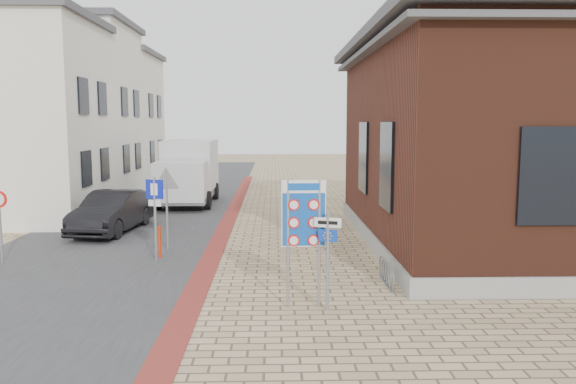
# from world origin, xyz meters

# --- Properties ---
(ground) EXTENTS (120.00, 120.00, 0.00)m
(ground) POSITION_xyz_m (0.00, 0.00, 0.00)
(ground) COLOR tan
(ground) RESTS_ON ground
(road_strip) EXTENTS (7.00, 60.00, 0.02)m
(road_strip) POSITION_xyz_m (-5.50, 15.00, 0.01)
(road_strip) COLOR #38383A
(road_strip) RESTS_ON ground
(curb_strip) EXTENTS (0.60, 40.00, 0.02)m
(curb_strip) POSITION_xyz_m (-2.00, 10.00, 0.01)
(curb_strip) COLOR maroon
(curb_strip) RESTS_ON ground
(brick_building) EXTENTS (13.00, 13.00, 6.80)m
(brick_building) POSITION_xyz_m (8.99, 7.00, 3.49)
(brick_building) COLOR gray
(brick_building) RESTS_ON ground
(townhouse_near) EXTENTS (7.40, 6.40, 8.30)m
(townhouse_near) POSITION_xyz_m (-10.99, 12.00, 4.17)
(townhouse_near) COLOR white
(townhouse_near) RESTS_ON ground
(townhouse_mid) EXTENTS (7.40, 6.40, 9.10)m
(townhouse_mid) POSITION_xyz_m (-10.99, 18.00, 4.57)
(townhouse_mid) COLOR white
(townhouse_mid) RESTS_ON ground
(townhouse_far) EXTENTS (7.40, 6.40, 8.30)m
(townhouse_far) POSITION_xyz_m (-10.99, 24.00, 4.17)
(townhouse_far) COLOR white
(townhouse_far) RESTS_ON ground
(bike_rack) EXTENTS (0.08, 1.80, 0.60)m
(bike_rack) POSITION_xyz_m (2.65, 2.20, 0.26)
(bike_rack) COLOR slate
(bike_rack) RESTS_ON ground
(sedan) EXTENTS (2.14, 4.72, 1.50)m
(sedan) POSITION_xyz_m (-6.04, 9.09, 0.75)
(sedan) COLOR black
(sedan) RESTS_ON ground
(box_truck) EXTENTS (2.56, 5.93, 3.10)m
(box_truck) POSITION_xyz_m (-4.32, 16.22, 1.60)
(box_truck) COLOR slate
(box_truck) RESTS_ON ground
(border_sign) EXTENTS (0.95, 0.09, 2.78)m
(border_sign) POSITION_xyz_m (0.50, 0.50, 2.00)
(border_sign) COLOR gray
(border_sign) RESTS_ON ground
(essen_sign) EXTENTS (0.56, 0.20, 2.13)m
(essen_sign) POSITION_xyz_m (1.00, 0.30, 1.39)
(essen_sign) COLOR gray
(essen_sign) RESTS_ON ground
(parking_sign) EXTENTS (0.52, 0.22, 2.46)m
(parking_sign) POSITION_xyz_m (-3.50, 4.50, 1.68)
(parking_sign) COLOR gray
(parking_sign) RESTS_ON ground
(yield_sign) EXTENTS (0.90, 0.29, 2.57)m
(yield_sign) POSITION_xyz_m (-3.45, 6.00, 1.97)
(yield_sign) COLOR gray
(yield_sign) RESTS_ON ground
(speed_sign) EXTENTS (0.49, 0.07, 2.10)m
(speed_sign) POSITION_xyz_m (-7.86, 4.50, 1.38)
(speed_sign) COLOR gray
(speed_sign) RESTS_ON ground
(bollard) EXTENTS (0.09, 0.09, 0.97)m
(bollard) POSITION_xyz_m (-3.50, 5.00, 0.48)
(bollard) COLOR red
(bollard) RESTS_ON ground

